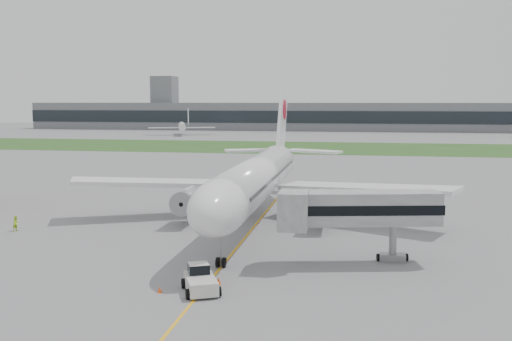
% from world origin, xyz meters
% --- Properties ---
extents(ground, '(600.00, 600.00, 0.00)m').
position_xyz_m(ground, '(0.00, 0.00, 0.00)').
color(ground, gray).
rests_on(ground, ground).
extents(apron_markings, '(70.00, 70.00, 0.04)m').
position_xyz_m(apron_markings, '(0.00, -5.00, 0.00)').
color(apron_markings, '#FFB116').
rests_on(apron_markings, ground).
extents(grass_strip, '(600.00, 50.00, 0.02)m').
position_xyz_m(grass_strip, '(0.00, 120.00, 0.01)').
color(grass_strip, '#23451A').
rests_on(grass_strip, ground).
extents(terminal_building, '(320.00, 22.30, 14.00)m').
position_xyz_m(terminal_building, '(0.00, 229.87, 7.00)').
color(terminal_building, slate).
rests_on(terminal_building, ground).
extents(control_tower, '(12.00, 12.00, 56.00)m').
position_xyz_m(control_tower, '(-90.00, 232.00, 0.00)').
color(control_tower, slate).
rests_on(control_tower, ground).
extents(airliner, '(48.13, 53.95, 17.88)m').
position_xyz_m(airliner, '(0.00, 4.87, 5.66)').
color(airliner, white).
rests_on(airliner, ground).
extents(pushback_tug, '(3.84, 4.50, 2.02)m').
position_xyz_m(pushback_tug, '(-0.10, -21.59, 0.93)').
color(pushback_tug, silver).
rests_on(pushback_tug, ground).
extents(jet_bridge, '(14.64, 6.91, 6.86)m').
position_xyz_m(jet_bridge, '(11.65, -11.68, 5.07)').
color(jet_bridge, '#B3B3B5').
rests_on(jet_bridge, ground).
extents(safety_cone_left, '(0.35, 0.35, 0.49)m').
position_xyz_m(safety_cone_left, '(-3.13, -22.51, 0.24)').
color(safety_cone_left, '#FF4B0D').
rests_on(safety_cone_left, ground).
extents(safety_cone_right, '(0.43, 0.43, 0.58)m').
position_xyz_m(safety_cone_right, '(0.92, -19.74, 0.29)').
color(safety_cone_right, '#FF4B0D').
rests_on(safety_cone_right, ground).
extents(ground_crew_near, '(0.65, 0.50, 1.58)m').
position_xyz_m(ground_crew_near, '(-0.42, -21.40, 0.79)').
color(ground_crew_near, '#C0EB27').
rests_on(ground_crew_near, ground).
extents(ground_crew_far, '(0.92, 1.03, 1.78)m').
position_xyz_m(ground_crew_far, '(-26.55, -5.06, 0.89)').
color(ground_crew_far, '#CCFF2A').
rests_on(ground_crew_far, ground).
extents(distant_aircraft_left, '(35.50, 33.30, 11.10)m').
position_xyz_m(distant_aircraft_left, '(-63.78, 178.16, 0.00)').
color(distant_aircraft_left, white).
rests_on(distant_aircraft_left, ground).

